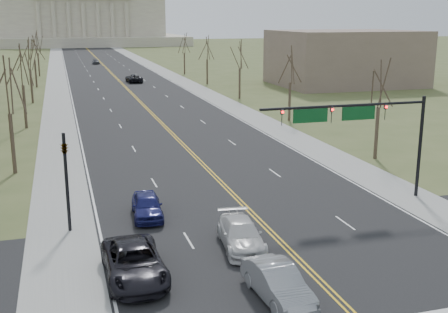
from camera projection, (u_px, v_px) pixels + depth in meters
road at (112, 73)px, 126.67m from camera, size 20.00×380.00×0.01m
cross_road at (297, 258)px, 29.85m from camera, size 120.00×14.00×0.01m
sidewalk_left at (57, 75)px, 123.39m from camera, size 4.00×380.00×0.03m
sidewalk_right at (164, 72)px, 129.94m from camera, size 4.00×380.00×0.03m
center_line at (112, 73)px, 126.67m from camera, size 0.42×380.00×0.01m
edge_line_left at (67, 75)px, 123.99m from camera, size 0.15×380.00×0.01m
edge_line_right at (155, 72)px, 129.34m from camera, size 0.15×380.00×0.01m
capitol at (81, 13)px, 253.47m from camera, size 90.00×60.00×50.00m
signal_mast at (357, 120)px, 37.47m from camera, size 12.12×0.44×7.20m
signal_left at (66, 171)px, 32.80m from camera, size 0.32×0.36×6.00m
tree_r_0 at (380, 86)px, 49.26m from camera, size 3.74×3.74×8.50m
tree_l_0 at (7, 89)px, 44.42m from camera, size 3.96×3.96×9.00m
tree_r_1 at (291, 67)px, 67.87m from camera, size 3.74×3.74×8.50m
tree_l_1 at (21, 67)px, 63.04m from camera, size 3.96×3.96×9.00m
tree_r_2 at (240, 56)px, 86.49m from camera, size 3.74×3.74×8.50m
tree_l_2 at (29, 56)px, 81.66m from camera, size 3.96×3.96×9.00m
tree_r_3 at (207, 49)px, 105.11m from camera, size 3.74×3.74×8.50m
tree_l_3 at (34, 49)px, 100.28m from camera, size 3.96×3.96×9.00m
tree_r_4 at (184, 44)px, 123.73m from camera, size 3.74×3.74×8.50m
tree_l_4 at (37, 44)px, 118.89m from camera, size 3.96×3.96×9.00m
bldg_right_mass at (345, 58)px, 104.73m from camera, size 25.00×20.00×10.00m
car_sb_inner_lead at (278, 283)px, 25.32m from camera, size 2.05×5.00×1.61m
car_sb_outer_lead at (134, 262)px, 27.35m from camera, size 2.87×6.08×1.68m
car_sb_inner_second at (241, 235)px, 31.05m from camera, size 2.73×5.47×1.53m
car_sb_outer_second at (147, 206)px, 35.77m from camera, size 2.16×4.69×1.56m
car_far_nb at (134, 78)px, 109.40m from camera, size 2.97×5.80×1.57m
car_far_sb at (96, 61)px, 151.77m from camera, size 1.86×4.51×1.53m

